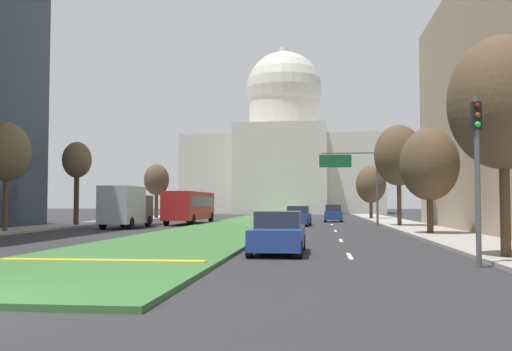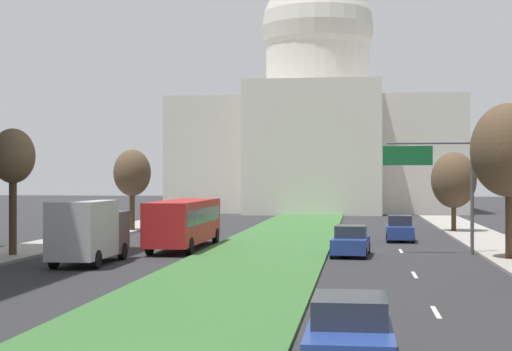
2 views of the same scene
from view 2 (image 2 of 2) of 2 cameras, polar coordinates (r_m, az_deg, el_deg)
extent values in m
plane|color=#2B2B2D|center=(56.45, 1.81, -4.56)|extent=(260.00, 260.00, 0.00)
cube|color=#386B33|center=(51.52, 1.29, -4.91)|extent=(7.32, 89.38, 0.14)
cube|color=silver|center=(26.96, 12.63, -9.42)|extent=(0.16, 2.40, 0.01)
cube|color=silver|center=(36.84, 11.17, -6.92)|extent=(0.16, 2.40, 0.01)
cube|color=silver|center=(48.44, 10.23, -5.29)|extent=(0.16, 2.40, 0.01)
cube|color=silver|center=(61.14, 9.61, -4.21)|extent=(0.16, 2.40, 0.01)
cube|color=silver|center=(63.44, 9.53, -4.07)|extent=(0.16, 2.40, 0.01)
cube|color=#9E9991|center=(50.19, -15.54, -5.02)|extent=(4.00, 89.38, 0.15)
cube|color=beige|center=(105.85, 4.38, 1.37)|extent=(36.36, 21.29, 14.25)
cube|color=beige|center=(93.26, 3.98, 2.01)|extent=(16.00, 4.00, 15.67)
cylinder|color=beige|center=(106.67, 4.38, 7.14)|extent=(13.52, 13.52, 7.21)
sphere|color=beige|center=(107.63, 4.38, 10.39)|extent=(14.62, 14.62, 14.62)
cylinder|color=#515456|center=(46.94, 15.08, -1.48)|extent=(0.20, 0.20, 6.50)
cylinder|color=#515456|center=(46.70, 12.16, 2.25)|extent=(4.78, 0.12, 0.12)
cube|color=#146033|center=(46.54, 10.70, 1.40)|extent=(2.80, 0.08, 1.10)
cylinder|color=#4C3823|center=(45.67, -16.86, -2.60)|extent=(0.42, 0.42, 4.78)
ellipsoid|color=brown|center=(45.64, -16.86, 1.34)|extent=(2.39, 2.39, 2.99)
cylinder|color=#4C3823|center=(43.89, 17.48, -2.84)|extent=(0.35, 0.35, 4.56)
ellipsoid|color=brown|center=(43.86, 17.48, 1.74)|extent=(3.92, 3.92, 4.91)
cylinder|color=#4C3823|center=(65.32, -8.77, -2.29)|extent=(0.42, 0.42, 3.80)
ellipsoid|color=brown|center=(65.27, -8.77, 0.20)|extent=(3.00, 3.00, 3.75)
cylinder|color=#4C3823|center=(65.15, 13.84, -2.62)|extent=(0.38, 0.38, 3.05)
ellipsoid|color=brown|center=(65.09, 13.84, -0.31)|extent=(3.53, 3.53, 4.41)
cube|color=navy|center=(18.83, 6.67, -11.62)|extent=(1.93, 4.65, 0.77)
cube|color=#282D38|center=(18.88, 6.67, -9.42)|extent=(1.69, 2.23, 0.63)
cylinder|color=black|center=(20.72, 9.21, -11.37)|extent=(0.22, 0.64, 0.64)
cylinder|color=black|center=(20.74, 4.25, -11.36)|extent=(0.22, 0.64, 0.64)
cube|color=navy|center=(44.86, 6.73, -4.91)|extent=(2.17, 4.47, 0.81)
cube|color=#282D38|center=(44.98, 6.75, -3.96)|extent=(1.80, 2.20, 0.66)
cylinder|color=black|center=(43.12, 7.72, -5.50)|extent=(0.26, 0.65, 0.64)
cylinder|color=black|center=(43.25, 5.41, -5.49)|extent=(0.26, 0.65, 0.64)
cylinder|color=black|center=(46.56, 7.96, -5.11)|extent=(0.26, 0.65, 0.64)
cylinder|color=black|center=(46.68, 5.82, -5.09)|extent=(0.26, 0.65, 0.64)
cube|color=navy|center=(55.71, 10.16, -3.95)|extent=(1.86, 4.18, 0.85)
cube|color=#282D38|center=(55.83, 10.15, -3.16)|extent=(1.60, 2.02, 0.69)
cylinder|color=black|center=(54.15, 11.07, -4.41)|extent=(0.23, 0.64, 0.64)
cylinder|color=black|center=(54.09, 9.35, -4.41)|extent=(0.23, 0.64, 0.64)
cylinder|color=black|center=(57.38, 10.92, -4.17)|extent=(0.23, 0.64, 0.64)
cylinder|color=black|center=(57.33, 9.30, -4.17)|extent=(0.23, 0.64, 0.64)
cube|color=#4C5156|center=(43.49, -10.77, -3.96)|extent=(2.30, 2.00, 2.20)
cube|color=#B2B2B7|center=(40.44, -12.18, -3.76)|extent=(2.30, 4.40, 2.80)
cylinder|color=black|center=(43.90, -12.08, -5.24)|extent=(0.30, 0.90, 0.90)
cylinder|color=black|center=(43.25, -9.44, -5.31)|extent=(0.30, 0.90, 0.90)
cylinder|color=black|center=(39.89, -14.14, -5.75)|extent=(0.30, 0.90, 0.90)
cylinder|color=black|center=(39.17, -11.26, -5.86)|extent=(0.30, 0.90, 0.90)
cube|color=#B21E1E|center=(49.20, -5.09, -3.23)|extent=(2.50, 11.00, 2.50)
cube|color=#232833|center=(49.18, -5.09, -2.82)|extent=(2.52, 10.12, 0.90)
cylinder|color=black|center=(53.71, -5.31, -4.25)|extent=(0.32, 1.00, 1.00)
cylinder|color=black|center=(53.26, -2.89, -4.29)|extent=(0.32, 1.00, 1.00)
cylinder|color=black|center=(45.77, -7.56, -4.97)|extent=(0.32, 1.00, 1.00)
cylinder|color=black|center=(45.24, -4.73, -5.02)|extent=(0.32, 1.00, 1.00)
camera|label=1|loc=(4.33, 164.57, -33.68)|focal=39.73mm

